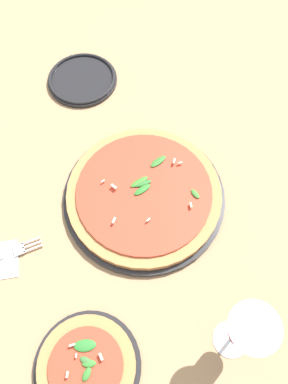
{
  "coord_description": "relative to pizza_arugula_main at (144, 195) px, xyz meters",
  "views": [
    {
      "loc": [
        0.01,
        -0.37,
        0.77
      ],
      "look_at": [
        0.04,
        0.01,
        0.03
      ],
      "focal_mm": 35.0,
      "sensor_mm": 36.0,
      "label": 1
    }
  ],
  "objects": [
    {
      "name": "pizza_arugula_main",
      "position": [
        0.0,
        0.0,
        0.0
      ],
      "size": [
        0.36,
        0.36,
        0.05
      ],
      "color": "black",
      "rests_on": "ground_plane"
    },
    {
      "name": "wine_glass",
      "position": [
        0.14,
        -0.31,
        0.11
      ],
      "size": [
        0.08,
        0.08,
        0.18
      ],
      "color": "white",
      "rests_on": "ground_plane"
    },
    {
      "name": "pizza_personal_side",
      "position": [
        -0.13,
        -0.34,
        -0.0
      ],
      "size": [
        0.2,
        0.2,
        0.05
      ],
      "color": "black",
      "rests_on": "ground_plane"
    },
    {
      "name": "side_plate_white",
      "position": [
        -0.14,
        0.36,
        -0.01
      ],
      "size": [
        0.19,
        0.19,
        0.02
      ],
      "color": "black",
      "rests_on": "ground_plane"
    },
    {
      "name": "ground_plane",
      "position": [
        -0.04,
        -0.01,
        -0.02
      ],
      "size": [
        6.0,
        6.0,
        0.0
      ],
      "primitive_type": "plane",
      "color": "#9E7A56"
    }
  ]
}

